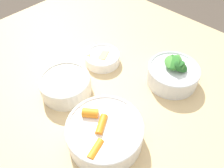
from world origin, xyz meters
The scene contains 5 objects.
dining_table centered at (0.00, 0.00, 0.67)m, with size 1.32×1.03×0.76m.
bowl_carrots centered at (-0.08, 0.16, 0.80)m, with size 0.20×0.20×0.08m.
bowl_greens centered at (-0.09, -0.14, 0.80)m, with size 0.16×0.16×0.10m.
bowl_beans_hotdog centered at (0.12, 0.13, 0.79)m, with size 0.16×0.16×0.06m.
bowl_cookies centered at (0.14, -0.05, 0.78)m, with size 0.12×0.12×0.04m.
Camera 1 is at (-0.29, 0.35, 1.29)m, focal length 35.00 mm.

